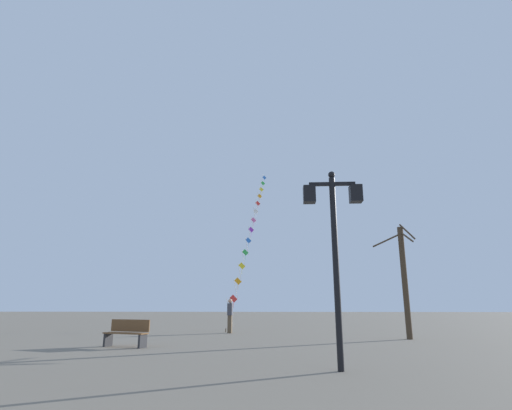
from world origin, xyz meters
The scene contains 6 objects.
ground_plane centered at (0.00, 20.00, 0.00)m, with size 160.00×160.00×0.00m, color #756B5B.
twin_lantern_lamp_post centered at (2.02, 8.58, 3.09)m, with size 1.36×0.28×4.44m.
kite_train centered at (-1.41, 31.93, 7.94)m, with size 1.71×19.85×15.33m.
kite_flyer centered at (-1.82, 20.72, 0.90)m, with size 0.25×0.61×1.71m.
bare_tree centered at (6.12, 17.23, 2.47)m, with size 1.68×1.03×4.88m.
park_bench centered at (-4.44, 13.39, 0.45)m, with size 1.66×0.94×0.89m.
Camera 1 is at (0.75, -0.51, 1.33)m, focal length 28.04 mm.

